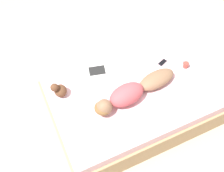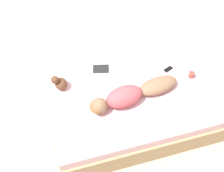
{
  "view_description": "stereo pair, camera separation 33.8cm",
  "coord_description": "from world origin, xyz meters",
  "px_view_note": "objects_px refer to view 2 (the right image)",
  "views": [
    {
      "loc": [
        -1.71,
        1.13,
        3.31
      ],
      "look_at": [
        0.12,
        0.28,
        0.6
      ],
      "focal_mm": 42.0,
      "sensor_mm": 36.0,
      "label": 1
    },
    {
      "loc": [
        -1.83,
        0.82,
        3.31
      ],
      "look_at": [
        0.12,
        0.28,
        0.6
      ],
      "focal_mm": 42.0,
      "sensor_mm": 36.0,
      "label": 2
    }
  ],
  "objects_px": {
    "person": "(131,95)",
    "coffee_mug": "(192,75)",
    "cell_phone": "(168,69)",
    "open_magazine": "(101,76)"
  },
  "relations": [
    {
      "from": "person",
      "to": "coffee_mug",
      "type": "xyz_separation_m",
      "value": [
        0.13,
        -0.9,
        -0.05
      ]
    },
    {
      "from": "coffee_mug",
      "to": "cell_phone",
      "type": "distance_m",
      "value": 0.32
    },
    {
      "from": "coffee_mug",
      "to": "person",
      "type": "bearing_deg",
      "value": 98.12
    },
    {
      "from": "person",
      "to": "coffee_mug",
      "type": "relative_size",
      "value": 11.76
    },
    {
      "from": "person",
      "to": "open_magazine",
      "type": "height_order",
      "value": "person"
    },
    {
      "from": "open_magazine",
      "to": "coffee_mug",
      "type": "xyz_separation_m",
      "value": [
        -0.34,
        -1.17,
        0.04
      ]
    },
    {
      "from": "person",
      "to": "cell_phone",
      "type": "height_order",
      "value": "person"
    },
    {
      "from": "cell_phone",
      "to": "coffee_mug",
      "type": "bearing_deg",
      "value": -151.94
    },
    {
      "from": "coffee_mug",
      "to": "cell_phone",
      "type": "bearing_deg",
      "value": 50.51
    },
    {
      "from": "open_magazine",
      "to": "coffee_mug",
      "type": "height_order",
      "value": "coffee_mug"
    }
  ]
}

